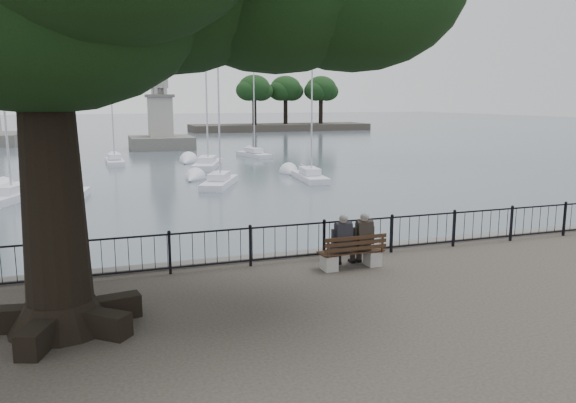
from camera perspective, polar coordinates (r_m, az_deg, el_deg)
name	(u,v)px	position (r m, az deg, el deg)	size (l,w,h in m)	color
harbor	(282,275)	(15.17, -0.61, -7.50)	(260.00, 260.00, 1.20)	#504D47
railing	(288,241)	(14.42, 0.00, -4.07)	(22.06, 0.06, 1.00)	black
bench	(352,256)	(14.11, 6.50, -5.54)	(1.67, 0.54, 0.88)	gray
person_left	(341,243)	(13.99, 5.38, -4.23)	(0.41, 0.69, 1.39)	black
person_right	(362,241)	(14.24, 7.49, -4.01)	(0.41, 0.69, 1.39)	black
lion_monument	(161,126)	(61.06, -12.81, 7.46)	(6.40, 6.40, 9.35)	#504D47
sailboat_a	(13,194)	(32.36, -26.18, 0.65)	(3.41, 5.34, 10.08)	silver
sailboat_b	(69,195)	(31.07, -21.33, 0.66)	(2.04, 4.80, 9.66)	silver
sailboat_c	(219,181)	(34.17, -6.98, 2.08)	(3.27, 5.02, 9.22)	silver
sailboat_d	(310,175)	(36.44, 2.23, 2.67)	(1.83, 4.98, 9.33)	silver
sailboat_f	(207,163)	(43.75, -8.19, 3.90)	(3.37, 5.92, 11.54)	silver
sailboat_g	(254,154)	(51.48, -3.50, 4.87)	(2.29, 4.87, 8.27)	silver
sailboat_h	(115,159)	(47.85, -17.20, 4.13)	(1.41, 4.65, 11.71)	silver
far_shore	(284,107)	(95.06, -0.41, 9.63)	(30.00, 8.60, 9.18)	#2E2A26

